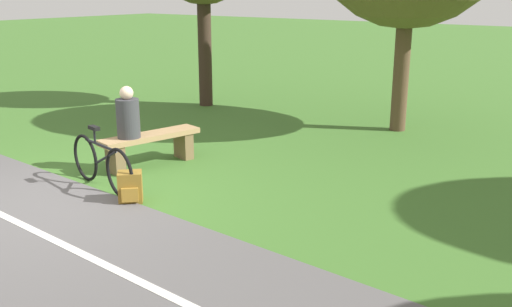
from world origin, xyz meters
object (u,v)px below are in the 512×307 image
bench (151,144)px  bicycle (102,164)px  person_seated (128,116)px  backpack (130,187)px

bench → bicycle: size_ratio=1.03×
person_seated → bicycle: bearing=35.3°
person_seated → backpack: size_ratio=1.94×
bench → backpack: bench is taller
bench → person_seated: bearing=-0.0°
bicycle → person_seated: bearing=124.1°
bench → bicycle: bicycle is taller
bench → bicycle: (1.15, 0.25, 0.02)m
bench → person_seated: size_ratio=2.15×
backpack → person_seated: bearing=-132.3°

